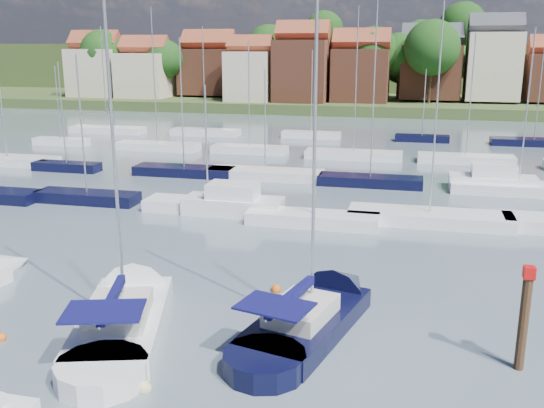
# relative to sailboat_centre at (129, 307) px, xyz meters

# --- Properties ---
(ground) EXTENTS (260.00, 260.00, 0.00)m
(ground) POSITION_rel_sailboat_centre_xyz_m (4.98, 37.04, -0.35)
(ground) COLOR #485662
(ground) RESTS_ON ground
(sailboat_centre) EXTENTS (6.79, 13.04, 17.09)m
(sailboat_centre) POSITION_rel_sailboat_centre_xyz_m (0.00, 0.00, 0.00)
(sailboat_centre) COLOR white
(sailboat_centre) RESTS_ON ground
(sailboat_navy) EXTENTS (5.88, 12.18, 16.30)m
(sailboat_navy) POSITION_rel_sailboat_centre_xyz_m (8.33, 1.54, 0.00)
(sailboat_navy) COLOR black
(sailboat_navy) RESTS_ON ground
(timber_piling) EXTENTS (0.40, 0.40, 6.29)m
(timber_piling) POSITION_rel_sailboat_centre_xyz_m (16.18, -0.99, 0.67)
(timber_piling) COLOR #4C331E
(timber_piling) RESTS_ON ground
(buoy_c) EXTENTS (0.41, 0.41, 0.41)m
(buoy_c) POSITION_rel_sailboat_centre_xyz_m (-4.00, -3.43, -0.35)
(buoy_c) COLOR #D85914
(buoy_c) RESTS_ON ground
(buoy_d) EXTENTS (0.51, 0.51, 0.51)m
(buoy_d) POSITION_rel_sailboat_centre_xyz_m (3.29, -5.57, -0.35)
(buoy_d) COLOR beige
(buoy_d) RESTS_ON ground
(buoy_e) EXTENTS (0.51, 0.51, 0.51)m
(buoy_e) POSITION_rel_sailboat_centre_xyz_m (5.78, 4.06, -0.35)
(buoy_e) COLOR #D85914
(buoy_e) RESTS_ON ground
(marina_field) EXTENTS (79.62, 41.41, 15.93)m
(marina_field) POSITION_rel_sailboat_centre_xyz_m (6.89, 32.19, 0.08)
(marina_field) COLOR white
(marina_field) RESTS_ON ground
(far_shore_town) EXTENTS (212.46, 90.00, 22.27)m
(far_shore_town) POSITION_rel_sailboat_centre_xyz_m (7.21, 129.71, 4.26)
(far_shore_town) COLOR #3B4D26
(far_shore_town) RESTS_ON ground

